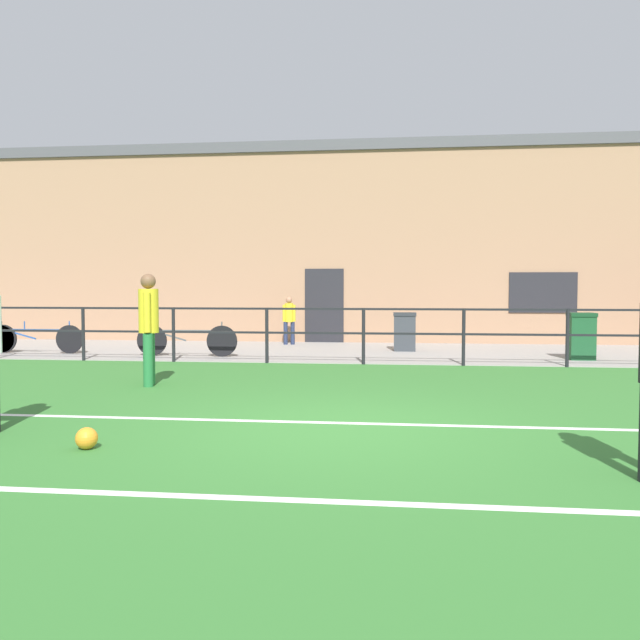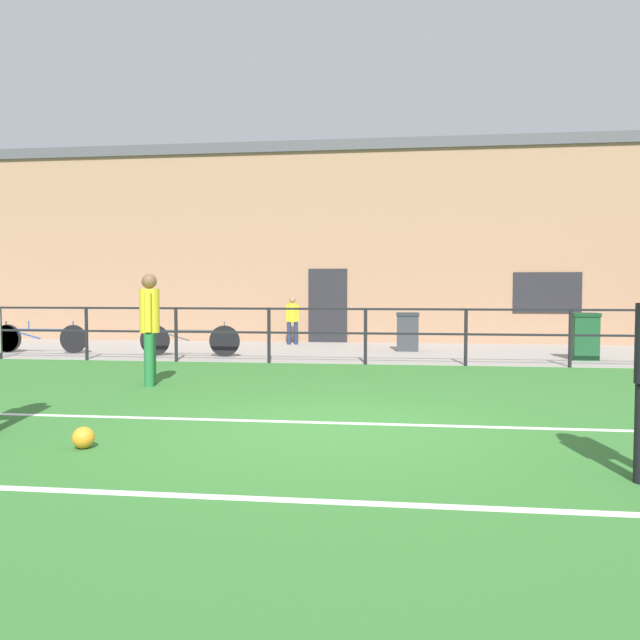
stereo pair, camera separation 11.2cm
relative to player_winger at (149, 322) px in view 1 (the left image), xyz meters
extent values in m
cube|color=#33702D|center=(3.26, -2.78, -1.03)|extent=(60.00, 44.00, 0.04)
cube|color=white|center=(3.26, -2.49, -1.01)|extent=(36.00, 0.11, 0.00)
cube|color=white|center=(3.26, -5.20, -1.01)|extent=(36.00, 0.11, 0.00)
cube|color=gray|center=(3.26, 5.72, -1.00)|extent=(48.00, 5.00, 0.02)
cylinder|color=black|center=(-2.74, 3.22, -0.44)|extent=(0.07, 0.07, 1.15)
cylinder|color=black|center=(-0.74, 3.22, -0.44)|extent=(0.07, 0.07, 1.15)
cylinder|color=black|center=(1.26, 3.22, -0.44)|extent=(0.07, 0.07, 1.15)
cylinder|color=black|center=(3.26, 3.22, -0.44)|extent=(0.07, 0.07, 1.15)
cylinder|color=black|center=(5.26, 3.22, -0.44)|extent=(0.07, 0.07, 1.15)
cylinder|color=black|center=(7.26, 3.22, -0.44)|extent=(0.07, 0.07, 1.15)
cube|color=black|center=(3.26, 3.22, 0.12)|extent=(36.00, 0.04, 0.04)
cube|color=black|center=(3.26, 3.22, -0.38)|extent=(36.00, 0.04, 0.04)
cube|color=#A37A5B|center=(3.26, 9.42, 1.69)|extent=(28.00, 2.40, 5.39)
cube|color=#232328|center=(1.91, 8.21, 0.04)|extent=(1.10, 0.04, 2.10)
cube|color=#232328|center=(7.90, 8.21, 0.42)|extent=(1.80, 0.04, 1.10)
cube|color=#4C4C51|center=(3.26, 9.42, 4.53)|extent=(28.00, 2.56, 0.30)
cylinder|color=#237038|center=(0.03, -0.13, -0.59)|extent=(0.15, 0.15, 0.84)
cylinder|color=#237038|center=(-0.03, 0.13, -0.59)|extent=(0.15, 0.15, 0.84)
cylinder|color=gold|center=(0.00, 0.00, 0.18)|extent=(0.31, 0.31, 0.70)
sphere|color=brown|center=(0.00, 0.00, 0.65)|extent=(0.24, 0.24, 0.24)
cylinder|color=gold|center=(0.05, -0.18, 0.16)|extent=(0.11, 0.11, 0.62)
cylinder|color=gold|center=(-0.05, 0.18, 0.16)|extent=(0.11, 0.11, 0.62)
sphere|color=orange|center=(0.93, -3.96, -0.91)|extent=(0.21, 0.21, 0.21)
cylinder|color=#232D4C|center=(1.14, 7.39, -0.68)|extent=(0.11, 0.11, 0.62)
cylinder|color=#232D4C|center=(0.95, 7.34, -0.68)|extent=(0.11, 0.11, 0.62)
cylinder|color=gold|center=(1.04, 7.36, -0.12)|extent=(0.23, 0.23, 0.51)
sphere|color=#A37556|center=(1.04, 7.36, 0.22)|extent=(0.17, 0.17, 0.17)
cylinder|color=gold|center=(1.18, 7.40, -0.14)|extent=(0.08, 0.08, 0.45)
cylinder|color=gold|center=(0.91, 7.32, -0.14)|extent=(0.08, 0.08, 0.45)
cylinder|color=black|center=(-1.57, 4.14, -0.64)|extent=(0.70, 0.04, 0.70)
cylinder|color=black|center=(0.05, 4.14, -0.64)|extent=(0.70, 0.04, 0.70)
cube|color=#4C5156|center=(-0.76, 4.14, -0.42)|extent=(1.27, 0.04, 0.04)
cube|color=#4C5156|center=(-1.17, 4.14, -0.53)|extent=(0.79, 0.03, 0.25)
cylinder|color=#4C5156|center=(-1.04, 4.14, -0.32)|extent=(0.03, 0.03, 0.20)
cylinder|color=#4C5156|center=(0.05, 4.14, -0.35)|extent=(0.03, 0.03, 0.28)
cylinder|color=black|center=(-5.39, 4.42, -0.67)|extent=(0.65, 0.04, 0.65)
cylinder|color=black|center=(-5.39, 4.42, -0.38)|extent=(0.03, 0.03, 0.28)
cylinder|color=black|center=(-5.35, 4.42, -0.66)|extent=(0.66, 0.04, 0.66)
cylinder|color=black|center=(-3.69, 4.42, -0.66)|extent=(0.66, 0.04, 0.66)
cube|color=#234C99|center=(-4.52, 4.42, -0.44)|extent=(1.29, 0.04, 0.04)
cube|color=#234C99|center=(-4.94, 4.42, -0.55)|extent=(0.81, 0.03, 0.24)
cylinder|color=#234C99|center=(-4.81, 4.42, -0.34)|extent=(0.03, 0.03, 0.20)
cylinder|color=#234C99|center=(-3.69, 4.42, -0.37)|extent=(0.03, 0.03, 0.28)
cube|color=#33383D|center=(4.14, 5.96, -0.56)|extent=(0.52, 0.44, 0.86)
cube|color=#282C30|center=(4.14, 5.96, -0.09)|extent=(0.55, 0.47, 0.08)
cube|color=#194C28|center=(7.87, 4.45, -0.53)|extent=(0.51, 0.43, 0.93)
cube|color=#143D20|center=(7.87, 4.45, -0.03)|extent=(0.54, 0.46, 0.08)
camera|label=1|loc=(3.87, -9.76, 0.54)|focal=35.90mm
camera|label=2|loc=(3.98, -9.74, 0.54)|focal=35.90mm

